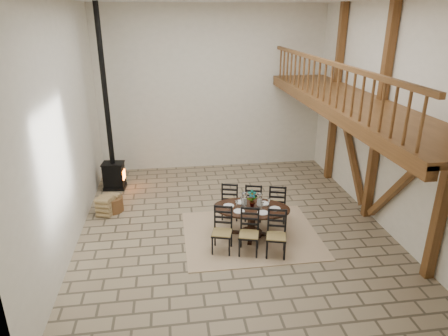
{
  "coord_description": "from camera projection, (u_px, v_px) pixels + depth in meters",
  "views": [
    {
      "loc": [
        -1.37,
        -8.28,
        4.71
      ],
      "look_at": [
        -0.14,
        0.4,
        1.3
      ],
      "focal_mm": 32.0,
      "sensor_mm": 36.0,
      "label": 1
    }
  ],
  "objects": [
    {
      "name": "log_basket",
      "position": [
        112.0,
        203.0,
        10.12
      ],
      "size": [
        0.57,
        0.57,
        0.47
      ],
      "rotation": [
        0.0,
        0.0,
        0.3
      ],
      "color": "brown",
      "rests_on": "ground"
    },
    {
      "name": "dining_table",
      "position": [
        251.0,
        220.0,
        8.93
      ],
      "size": [
        1.98,
        2.23,
        1.09
      ],
      "rotation": [
        0.0,
        0.0,
        -0.27
      ],
      "color": "black",
      "rests_on": "ground"
    },
    {
      "name": "room_shell",
      "position": [
        287.0,
        97.0,
        8.59
      ],
      "size": [
        7.02,
        8.02,
        5.01
      ],
      "color": "white",
      "rests_on": "ground"
    },
    {
      "name": "rug",
      "position": [
        251.0,
        235.0,
        9.07
      ],
      "size": [
        3.0,
        2.5,
        0.02
      ],
      "primitive_type": "cube",
      "color": "tan",
      "rests_on": "ground"
    },
    {
      "name": "log_stack",
      "position": [
        105.0,
        206.0,
        9.88
      ],
      "size": [
        0.45,
        0.46,
        0.49
      ],
      "rotation": [
        0.0,
        0.0,
        -0.32
      ],
      "color": "tan",
      "rests_on": "ground"
    },
    {
      "name": "wood_stove",
      "position": [
        111.0,
        151.0,
        11.09
      ],
      "size": [
        0.65,
        0.52,
        5.0
      ],
      "rotation": [
        0.0,
        0.0,
        -0.11
      ],
      "color": "black",
      "rests_on": "ground"
    },
    {
      "name": "ground",
      "position": [
        232.0,
        224.0,
        9.53
      ],
      "size": [
        8.0,
        8.0,
        0.0
      ],
      "primitive_type": "plane",
      "color": "gray",
      "rests_on": "ground"
    }
  ]
}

